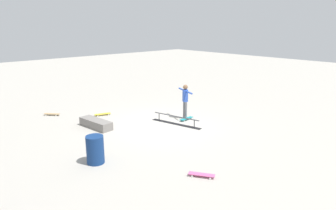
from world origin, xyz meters
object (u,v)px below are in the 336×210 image
(skater_main, at_px, (185,99))
(skateboard_main, at_px, (186,119))
(loose_skateboard_pink, at_px, (202,175))
(skate_ledge, at_px, (96,124))
(loose_skateboard_yellow, at_px, (103,114))
(trash_bin, at_px, (95,150))
(loose_skateboard_natural, at_px, (52,114))
(grind_rail, at_px, (176,121))

(skater_main, bearing_deg, skateboard_main, 168.38)
(skateboard_main, bearing_deg, loose_skateboard_pink, -134.58)
(skater_main, relative_size, loose_skateboard_pink, 2.13)
(skate_ledge, xyz_separation_m, loose_skateboard_yellow, (1.43, -1.18, -0.11))
(skate_ledge, distance_m, skateboard_main, 4.23)
(trash_bin, bearing_deg, loose_skateboard_natural, -9.96)
(loose_skateboard_pink, bearing_deg, loose_skateboard_yellow, 139.42)
(skate_ledge, relative_size, trash_bin, 1.85)
(grind_rail, bearing_deg, loose_skateboard_natural, 21.66)
(skateboard_main, distance_m, loose_skateboard_yellow, 4.25)
(skateboard_main, xyz_separation_m, loose_skateboard_natural, (5.11, 4.45, 0.00))
(grind_rail, bearing_deg, trash_bin, 89.78)
(trash_bin, bearing_deg, skateboard_main, -77.62)
(skate_ledge, bearing_deg, skater_main, -113.64)
(skateboard_main, height_order, trash_bin, trash_bin)
(skater_main, distance_m, trash_bin, 5.92)
(skateboard_main, relative_size, trash_bin, 0.86)
(loose_skateboard_natural, bearing_deg, skate_ledge, 152.53)
(loose_skateboard_pink, xyz_separation_m, loose_skateboard_natural, (9.35, 0.75, 0.00))
(grind_rail, height_order, skate_ledge, grind_rail)
(skater_main, height_order, loose_skateboard_yellow, skater_main)
(skater_main, height_order, trash_bin, skater_main)
(loose_skateboard_yellow, bearing_deg, trash_bin, 74.64)
(skateboard_main, relative_size, loose_skateboard_pink, 1.03)
(skate_ledge, height_order, trash_bin, trash_bin)
(loose_skateboard_pink, relative_size, trash_bin, 0.83)
(skate_ledge, height_order, skateboard_main, skate_ledge)
(loose_skateboard_pink, bearing_deg, skater_main, 107.21)
(grind_rail, relative_size, skater_main, 1.52)
(skate_ledge, relative_size, loose_skateboard_yellow, 2.12)
(skater_main, xyz_separation_m, trash_bin, (-1.46, 5.71, -0.50))
(skater_main, relative_size, loose_skateboard_natural, 2.25)
(loose_skateboard_yellow, height_order, trash_bin, trash_bin)
(trash_bin, bearing_deg, skate_ledge, -29.70)
(loose_skateboard_natural, bearing_deg, loose_skateboard_yellow, -172.51)
(skate_ledge, distance_m, skater_main, 4.33)
(skate_ledge, xyz_separation_m, trash_bin, (-3.17, 1.81, 0.29))
(skate_ledge, bearing_deg, loose_skateboard_pink, -179.48)
(skate_ledge, height_order, loose_skateboard_yellow, skate_ledge)
(skateboard_main, distance_m, loose_skateboard_pink, 5.63)
(loose_skateboard_natural, height_order, trash_bin, trash_bin)
(skate_ledge, xyz_separation_m, loose_skateboard_natural, (3.16, 0.70, -0.11))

